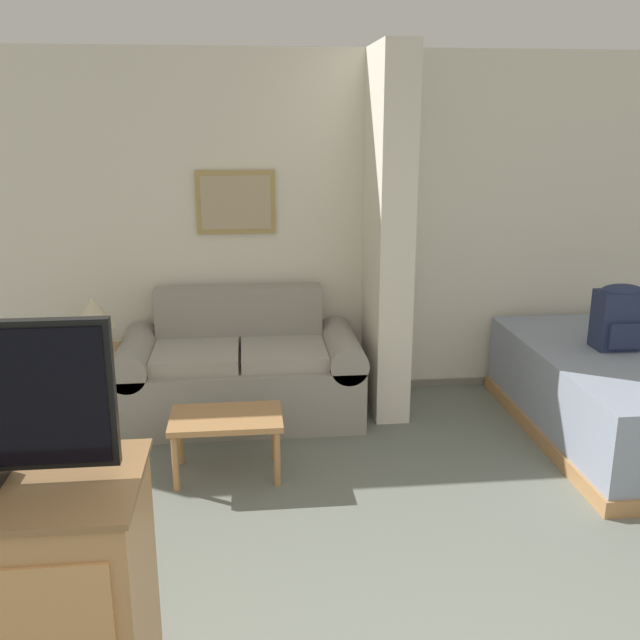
# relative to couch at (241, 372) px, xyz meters

# --- Properties ---
(wall_back) EXTENTS (7.57, 0.16, 2.60)m
(wall_back) POSITION_rel_couch_xyz_m (0.80, 0.48, 0.96)
(wall_back) COLOR silver
(wall_back) RESTS_ON ground_plane
(wall_partition_pillar) EXTENTS (0.24, 0.71, 2.60)m
(wall_partition_pillar) POSITION_rel_couch_xyz_m (1.08, 0.07, 0.97)
(wall_partition_pillar) COLOR silver
(wall_partition_pillar) RESTS_ON ground_plane
(couch) EXTENTS (1.74, 0.84, 0.90)m
(couch) POSITION_rel_couch_xyz_m (0.00, 0.00, 0.00)
(couch) COLOR gray
(couch) RESTS_ON ground_plane
(coffee_table) EXTENTS (0.67, 0.42, 0.39)m
(coffee_table) POSITION_rel_couch_xyz_m (-0.08, -0.91, 0.00)
(coffee_table) COLOR #B27F4C
(coffee_table) RESTS_ON ground_plane
(side_table) EXTENTS (0.37, 0.37, 0.55)m
(side_table) POSITION_rel_couch_xyz_m (-1.00, -0.03, 0.10)
(side_table) COLOR #B27F4C
(side_table) RESTS_ON ground_plane
(table_lamp) EXTENTS (0.29, 0.29, 0.38)m
(table_lamp) POSITION_rel_couch_xyz_m (-1.00, -0.03, 0.47)
(table_lamp) COLOR tan
(table_lamp) RESTS_ON side_table
(bed) EXTENTS (1.41, 2.02, 0.59)m
(bed) POSITION_rel_couch_xyz_m (2.67, -0.62, -0.03)
(bed) COLOR #B27F4C
(bed) RESTS_ON ground_plane
(backpack) EXTENTS (0.31, 0.23, 0.45)m
(backpack) POSITION_rel_couch_xyz_m (2.57, -0.51, 0.49)
(backpack) COLOR #232D4C
(backpack) RESTS_ON bed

